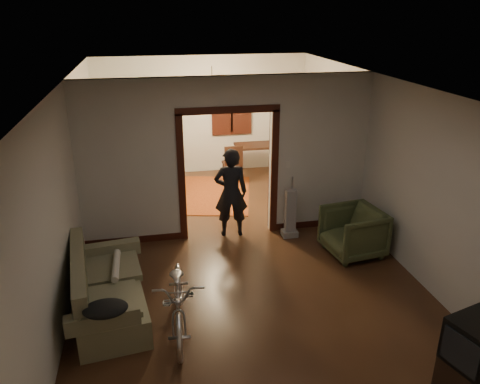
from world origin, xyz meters
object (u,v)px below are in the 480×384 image
object	(u,v)px
armchair	(353,232)
locker	(145,141)
sofa	(108,284)
bicycle	(179,298)
desk	(258,161)
person	(231,193)

from	to	relation	value
armchair	locker	size ratio (longest dim) A/B	0.43
sofa	armchair	xyz separation A→B (m)	(3.83, 0.86, -0.03)
bicycle	locker	bearing A→B (deg)	97.01
bicycle	locker	xyz separation A→B (m)	(-0.33, 5.46, 0.56)
sofa	locker	xyz separation A→B (m)	(0.57, 4.95, 0.57)
sofa	desk	bearing A→B (deg)	49.10
armchair	desk	bearing A→B (deg)	-179.00
armchair	person	xyz separation A→B (m)	(-1.82, 1.10, 0.41)
armchair	desk	xyz separation A→B (m)	(-0.65, 3.99, -0.00)
sofa	bicycle	bearing A→B (deg)	-37.46
sofa	armchair	size ratio (longest dim) A/B	2.14
sofa	bicycle	world-z (taller)	bicycle
desk	armchair	bearing A→B (deg)	-82.44
armchair	person	distance (m)	2.17
bicycle	armchair	size ratio (longest dim) A/B	1.93
sofa	locker	size ratio (longest dim) A/B	0.93
person	bicycle	bearing A→B (deg)	70.49
sofa	person	size ratio (longest dim) A/B	1.16
sofa	desk	distance (m)	5.80
bicycle	locker	distance (m)	5.50
desk	locker	bearing A→B (deg)	176.25
person	armchair	bearing A→B (deg)	153.49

